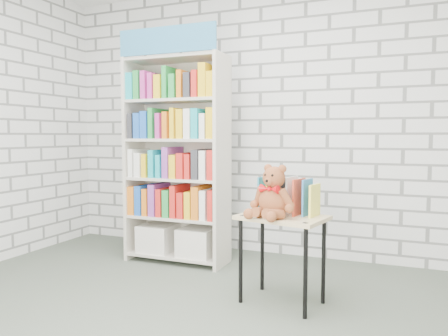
% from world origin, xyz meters
% --- Properties ---
extents(ground, '(4.50, 4.50, 0.00)m').
position_xyz_m(ground, '(0.00, 0.00, 0.00)').
color(ground, '#475044').
rests_on(ground, ground).
extents(room_shell, '(4.52, 4.02, 2.81)m').
position_xyz_m(room_shell, '(0.00, 0.00, 1.78)').
color(room_shell, silver).
rests_on(room_shell, ground).
extents(bookshelf, '(1.00, 0.39, 2.23)m').
position_xyz_m(bookshelf, '(-0.64, 1.36, 1.02)').
color(bookshelf, beige).
rests_on(bookshelf, ground).
extents(display_table, '(0.68, 0.54, 0.65)m').
position_xyz_m(display_table, '(0.59, 0.68, 0.56)').
color(display_table, tan).
rests_on(display_table, ground).
extents(table_books, '(0.45, 0.27, 0.25)m').
position_xyz_m(table_books, '(0.61, 0.78, 0.78)').
color(table_books, teal).
rests_on(table_books, display_table).
extents(teddy_bear, '(0.34, 0.34, 0.38)m').
position_xyz_m(teddy_bear, '(0.54, 0.59, 0.81)').
color(teddy_bear, brown).
rests_on(teddy_bear, display_table).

